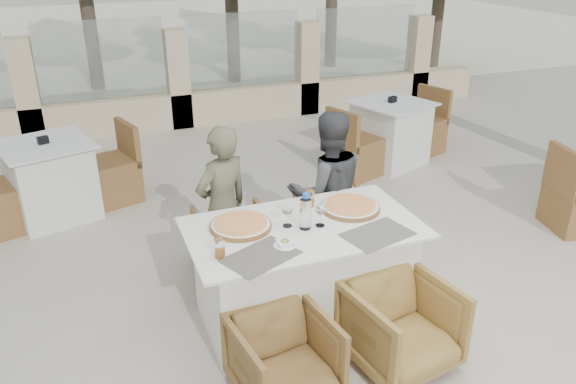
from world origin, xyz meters
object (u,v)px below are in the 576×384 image
object	(u,v)px
beer_glass_right	(310,198)
armchair_near_right	(401,325)
pizza_left	(241,224)
wine_glass_centre	(287,214)
diner_right	(327,192)
beer_glass_left	(220,248)
bg_table_a	(51,181)
armchair_near_left	(284,359)
wine_glass_near	(320,214)
bg_table_b	(390,133)
diner_left	(223,207)
armchair_far_right	(329,225)
dining_table	(303,274)
olive_dish	(285,243)
water_bottle	(306,211)
armchair_far_left	(232,243)
pizza_right	(350,206)

from	to	relation	value
beer_glass_right	armchair_near_right	xyz separation A→B (m)	(0.26, -0.92, -0.54)
pizza_left	wine_glass_centre	size ratio (longest dim) A/B	2.28
diner_right	beer_glass_left	bearing A→B (deg)	43.43
armchair_near_right	bg_table_a	size ratio (longest dim) A/B	0.39
wine_glass_centre	armchair_near_left	distance (m)	0.96
wine_glass_near	armchair_near_left	size ratio (longest dim) A/B	0.31
pizza_left	bg_table_b	world-z (taller)	pizza_left
wine_glass_centre	beer_glass_left	size ratio (longest dim) A/B	1.44
diner_left	diner_right	size ratio (longest dim) A/B	0.97
bg_table_b	beer_glass_left	bearing A→B (deg)	-155.19
pizza_left	beer_glass_right	xyz separation A→B (m)	(0.57, 0.14, 0.04)
armchair_far_right	diner_left	bearing A→B (deg)	22.77
dining_table	olive_dish	xyz separation A→B (m)	(-0.21, -0.20, 0.41)
wine_glass_near	armchair_near_right	distance (m)	0.90
olive_dish	armchair_far_right	xyz separation A→B (m)	(0.78, 0.98, -0.51)
beer_glass_right	dining_table	bearing A→B (deg)	-120.57
water_bottle	olive_dish	distance (m)	0.29
diner_left	beer_glass_left	bearing A→B (deg)	51.39
water_bottle	beer_glass_left	world-z (taller)	water_bottle
wine_glass_near	olive_dish	bearing A→B (deg)	-152.42
wine_glass_near	armchair_near_left	world-z (taller)	wine_glass_near
dining_table	diner_right	bearing A→B (deg)	53.71
wine_glass_centre	bg_table_a	bearing A→B (deg)	123.55
pizza_left	armchair_far_right	size ratio (longest dim) A/B	0.67
dining_table	armchair_far_left	bearing A→B (deg)	110.50
pizza_right	bg_table_a	xyz separation A→B (m)	(-2.10, 2.31, -0.41)
armchair_near_left	dining_table	bearing A→B (deg)	51.10
pizza_right	armchair_far_left	distance (m)	1.12
pizza_left	bg_table_a	size ratio (longest dim) A/B	0.26
water_bottle	olive_dish	world-z (taller)	water_bottle
olive_dish	bg_table_a	distance (m)	3.04
bg_table_b	wine_glass_near	bearing A→B (deg)	-148.12
dining_table	diner_right	size ratio (longest dim) A/B	1.18
dining_table	armchair_near_right	bearing A→B (deg)	-57.49
pizza_right	beer_glass_left	distance (m)	1.10
wine_glass_near	bg_table_b	bearing A→B (deg)	50.89
pizza_right	wine_glass_centre	xyz separation A→B (m)	(-0.52, -0.07, 0.06)
wine_glass_centre	armchair_near_right	bearing A→B (deg)	-53.40
bg_table_a	bg_table_b	bearing A→B (deg)	-15.90
pizza_left	armchair_far_right	bearing A→B (deg)	33.77
diner_right	bg_table_b	xyz separation A→B (m)	(1.70, 1.86, -0.29)
armchair_far_left	diner_left	bearing A→B (deg)	52.45
pizza_left	bg_table_a	world-z (taller)	pizza_left
pizza_right	beer_glass_left	size ratio (longest dim) A/B	3.33
wine_glass_near	bg_table_b	distance (m)	3.31
armchair_far_left	armchair_near_left	world-z (taller)	armchair_far_left
water_bottle	wine_glass_near	world-z (taller)	water_bottle
dining_table	bg_table_b	bearing A→B (deg)	49.09
armchair_far_right	bg_table_b	xyz separation A→B (m)	(1.61, 1.73, 0.10)
dining_table	pizza_left	size ratio (longest dim) A/B	3.82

